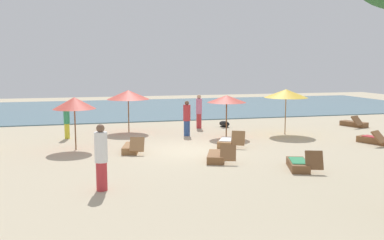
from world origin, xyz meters
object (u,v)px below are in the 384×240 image
object	(u,v)px
lounger_2	(132,148)
person_2	(187,118)
lounger_4	(299,164)
person_1	(101,157)
lounger_1	(354,124)
lounger_5	(217,156)
umbrella_2	(227,99)
lounger_6	(227,142)
lounger_3	(375,140)
person_0	(199,111)
umbrella_4	(74,103)
person_3	(67,121)
umbrella_1	(286,93)
dog	(224,124)
umbrella_3	(128,95)

from	to	relation	value
lounger_2	person_2	distance (m)	4.56
lounger_4	person_1	distance (m)	6.76
lounger_1	lounger_5	size ratio (longest dim) A/B	1.00
umbrella_2	lounger_6	distance (m)	2.91
lounger_1	person_1	xyz separation A→B (m)	(-14.58, -9.05, 0.80)
lounger_1	umbrella_2	bearing A→B (deg)	-170.00
lounger_3	person_0	size ratio (longest dim) A/B	0.95
lounger_5	person_2	size ratio (longest dim) A/B	1.01
lounger_3	lounger_5	xyz separation A→B (m)	(-7.97, -1.51, -0.01)
lounger_3	lounger_5	size ratio (longest dim) A/B	1.00
lounger_4	person_0	bearing A→B (deg)	95.20
umbrella_4	person_0	xyz separation A→B (m)	(6.59, 4.48, -1.01)
person_1	person_3	bearing A→B (deg)	97.94
umbrella_1	dog	world-z (taller)	umbrella_1
lounger_1	umbrella_4	bearing A→B (deg)	-169.41
umbrella_3	lounger_1	world-z (taller)	umbrella_3
umbrella_2	person_3	xyz separation A→B (m)	(-7.60, 1.45, -1.02)
lounger_6	person_2	xyz separation A→B (m)	(-1.10, 3.05, 0.71)
umbrella_2	person_0	distance (m)	3.24
lounger_4	lounger_6	world-z (taller)	lounger_4
person_0	person_2	bearing A→B (deg)	-118.84
umbrella_2	dog	world-z (taller)	umbrella_2
lounger_6	person_3	bearing A→B (deg)	151.74
umbrella_4	person_3	world-z (taller)	umbrella_4
umbrella_2	person_1	xyz separation A→B (m)	(-6.34, -7.60, -0.91)
lounger_1	lounger_3	distance (m)	5.34
lounger_2	lounger_3	xyz separation A→B (m)	(10.88, -0.91, 0.01)
lounger_3	lounger_4	bearing A→B (deg)	-148.75
person_3	lounger_2	bearing A→B (deg)	-55.58
lounger_1	lounger_6	bearing A→B (deg)	-157.51
umbrella_4	person_2	size ratio (longest dim) A/B	1.26
umbrella_3	lounger_5	distance (m)	8.16
lounger_1	lounger_5	bearing A→B (deg)	-148.34
umbrella_4	lounger_6	size ratio (longest dim) A/B	1.28
lounger_3	lounger_4	distance (m)	6.58
umbrella_2	lounger_3	xyz separation A→B (m)	(5.95, -3.37, -1.71)
lounger_2	lounger_4	world-z (taller)	lounger_4
umbrella_1	umbrella_4	bearing A→B (deg)	-172.27
person_2	person_3	size ratio (longest dim) A/B	1.05
lounger_1	dog	distance (m)	7.49
umbrella_1	person_3	size ratio (longest dim) A/B	1.38
umbrella_4	person_3	size ratio (longest dim) A/B	1.32
umbrella_2	person_1	size ratio (longest dim) A/B	1.08
lounger_3	lounger_6	distance (m)	6.76
person_1	person_2	bearing A→B (deg)	61.64
lounger_2	person_2	bearing A→B (deg)	46.27
lounger_1	lounger_5	xyz separation A→B (m)	(-10.26, -6.33, 0.00)
person_2	umbrella_1	bearing A→B (deg)	-9.43
person_0	person_2	distance (m)	2.57
person_2	lounger_6	bearing A→B (deg)	-70.25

